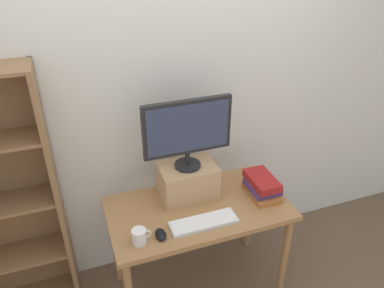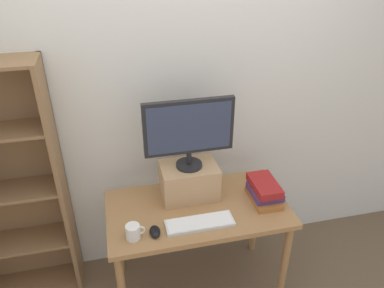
% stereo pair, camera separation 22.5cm
% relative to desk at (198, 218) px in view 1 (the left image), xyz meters
% --- Properties ---
extents(ground_plane, '(12.00, 12.00, 0.00)m').
position_rel_desk_xyz_m(ground_plane, '(0.00, 0.00, -0.66)').
color(ground_plane, brown).
extents(back_wall, '(7.00, 0.08, 2.60)m').
position_rel_desk_xyz_m(back_wall, '(0.00, 0.47, 0.64)').
color(back_wall, silver).
rests_on(back_wall, ground_plane).
extents(desk, '(1.17, 0.63, 0.75)m').
position_rel_desk_xyz_m(desk, '(0.00, 0.00, 0.00)').
color(desk, '#9E7042').
rests_on(desk, ground_plane).
extents(riser_box, '(0.37, 0.26, 0.23)m').
position_rel_desk_xyz_m(riser_box, '(-0.02, 0.14, 0.21)').
color(riser_box, tan).
rests_on(riser_box, desk).
extents(computer_monitor, '(0.57, 0.17, 0.46)m').
position_rel_desk_xyz_m(computer_monitor, '(-0.02, 0.14, 0.60)').
color(computer_monitor, black).
rests_on(computer_monitor, riser_box).
extents(keyboard, '(0.42, 0.14, 0.02)m').
position_rel_desk_xyz_m(keyboard, '(-0.03, -0.17, 0.11)').
color(keyboard, silver).
rests_on(keyboard, desk).
extents(computer_mouse, '(0.06, 0.10, 0.04)m').
position_rel_desk_xyz_m(computer_mouse, '(-0.31, -0.18, 0.12)').
color(computer_mouse, black).
rests_on(computer_mouse, desk).
extents(book_stack, '(0.19, 0.28, 0.14)m').
position_rel_desk_xyz_m(book_stack, '(0.45, -0.02, 0.17)').
color(book_stack, '#AD662D').
rests_on(book_stack, desk).
extents(coffee_mug, '(0.11, 0.08, 0.09)m').
position_rel_desk_xyz_m(coffee_mug, '(-0.43, -0.19, 0.14)').
color(coffee_mug, white).
rests_on(coffee_mug, desk).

